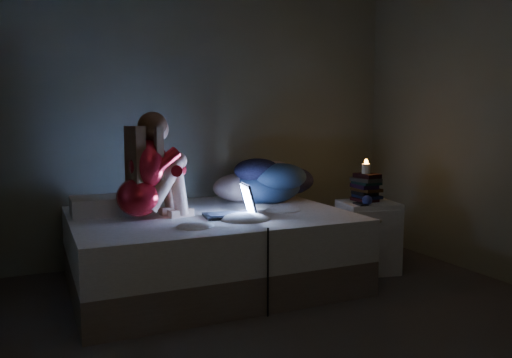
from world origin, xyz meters
TOP-DOWN VIEW (x-y plane):
  - floor at (0.00, 0.00)m, footprint 3.60×3.80m
  - wall_back at (0.00, 1.91)m, footprint 3.60×0.02m
  - bed at (-0.29, 1.10)m, footprint 2.00×1.50m
  - pillow at (-1.03, 1.35)m, footprint 0.46×0.32m
  - woman at (-0.83, 1.03)m, footprint 0.53×0.41m
  - laptop at (-0.22, 0.88)m, footprint 0.39×0.30m
  - clothes_pile at (0.32, 1.41)m, footprint 0.67×0.55m
  - nightstand at (1.00, 0.88)m, footprint 0.50×0.46m
  - book_stack at (1.02, 0.94)m, footprint 0.19×0.25m
  - candle at (1.02, 0.94)m, footprint 0.07×0.07m
  - phone at (0.88, 0.76)m, footprint 0.08×0.14m
  - blue_orb at (0.92, 0.73)m, footprint 0.08×0.08m

SIDE VIEW (x-z plane):
  - floor at x=0.00m, z-range -0.02..0.00m
  - bed at x=-0.29m, z-range 0.00..0.55m
  - nightstand at x=1.00m, z-range 0.00..0.58m
  - phone at x=0.88m, z-range 0.58..0.59m
  - pillow at x=-1.03m, z-range 0.55..0.68m
  - blue_orb at x=0.92m, z-range 0.58..0.66m
  - laptop at x=-0.22m, z-range 0.55..0.80m
  - book_stack at x=1.02m, z-range 0.58..0.79m
  - clothes_pile at x=0.32m, z-range 0.55..0.94m
  - candle at x=1.02m, z-range 0.79..0.87m
  - woman at x=-0.83m, z-range 0.55..1.31m
  - wall_back at x=0.00m, z-range 0.00..2.60m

